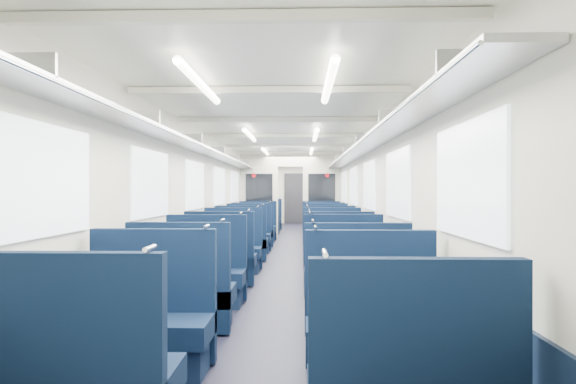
% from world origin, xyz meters
% --- Properties ---
extents(floor, '(2.80, 18.00, 0.01)m').
position_xyz_m(floor, '(0.00, 0.00, 0.00)').
color(floor, black).
rests_on(floor, ground).
extents(ceiling, '(2.80, 18.00, 0.01)m').
position_xyz_m(ceiling, '(0.00, 0.00, 2.35)').
color(ceiling, silver).
rests_on(ceiling, wall_left).
extents(wall_left, '(0.02, 18.00, 2.35)m').
position_xyz_m(wall_left, '(-1.40, 0.00, 1.18)').
color(wall_left, beige).
rests_on(wall_left, floor).
extents(dado_left, '(0.03, 17.90, 0.70)m').
position_xyz_m(dado_left, '(-1.39, 0.00, 0.35)').
color(dado_left, black).
rests_on(dado_left, floor).
extents(wall_right, '(0.02, 18.00, 2.35)m').
position_xyz_m(wall_right, '(1.40, 0.00, 1.18)').
color(wall_right, beige).
rests_on(wall_right, floor).
extents(dado_right, '(0.03, 17.90, 0.70)m').
position_xyz_m(dado_right, '(1.39, 0.00, 0.35)').
color(dado_right, black).
rests_on(dado_right, floor).
extents(wall_far, '(2.80, 0.02, 2.35)m').
position_xyz_m(wall_far, '(0.00, 9.00, 1.18)').
color(wall_far, beige).
rests_on(wall_far, floor).
extents(luggage_rack_left, '(0.36, 17.40, 0.18)m').
position_xyz_m(luggage_rack_left, '(-1.21, 0.00, 1.97)').
color(luggage_rack_left, '#B2B5BA').
rests_on(luggage_rack_left, wall_left).
extents(luggage_rack_right, '(0.36, 17.40, 0.18)m').
position_xyz_m(luggage_rack_right, '(1.21, 0.00, 1.97)').
color(luggage_rack_right, '#B2B5BA').
rests_on(luggage_rack_right, wall_right).
extents(windows, '(2.78, 15.60, 0.75)m').
position_xyz_m(windows, '(0.00, -0.46, 1.42)').
color(windows, white).
rests_on(windows, wall_left).
extents(ceiling_fittings, '(2.70, 16.06, 0.11)m').
position_xyz_m(ceiling_fittings, '(0.00, -0.26, 2.29)').
color(ceiling_fittings, beige).
rests_on(ceiling_fittings, ceiling).
extents(end_door, '(0.75, 0.06, 2.00)m').
position_xyz_m(end_door, '(0.00, 8.94, 1.00)').
color(end_door, black).
rests_on(end_door, floor).
extents(bulkhead, '(2.80, 0.10, 2.35)m').
position_xyz_m(bulkhead, '(-0.00, 3.10, 1.23)').
color(bulkhead, beige).
rests_on(bulkhead, floor).
extents(seat_2, '(0.97, 0.53, 1.09)m').
position_xyz_m(seat_2, '(-0.83, -7.06, 0.33)').
color(seat_2, '#0B1B35').
rests_on(seat_2, floor).
extents(seat_3, '(0.97, 0.53, 1.09)m').
position_xyz_m(seat_3, '(0.83, -7.14, 0.33)').
color(seat_3, '#0B1B35').
rests_on(seat_3, floor).
extents(seat_4, '(0.97, 0.53, 1.09)m').
position_xyz_m(seat_4, '(-0.83, -6.03, 0.33)').
color(seat_4, '#0B1B35').
rests_on(seat_4, floor).
extents(seat_5, '(0.97, 0.53, 1.09)m').
position_xyz_m(seat_5, '(0.83, -6.07, 0.33)').
color(seat_5, '#0B1B35').
rests_on(seat_5, floor).
extents(seat_6, '(0.97, 0.53, 1.09)m').
position_xyz_m(seat_6, '(-0.83, -4.93, 0.33)').
color(seat_6, '#0B1B35').
rests_on(seat_6, floor).
extents(seat_7, '(0.97, 0.53, 1.09)m').
position_xyz_m(seat_7, '(0.83, -4.76, 0.33)').
color(seat_7, '#0B1B35').
rests_on(seat_7, floor).
extents(seat_8, '(0.97, 0.53, 1.09)m').
position_xyz_m(seat_8, '(-0.83, -3.76, 0.33)').
color(seat_8, '#0B1B35').
rests_on(seat_8, floor).
extents(seat_9, '(0.97, 0.53, 1.09)m').
position_xyz_m(seat_9, '(0.83, -3.78, 0.33)').
color(seat_9, '#0B1B35').
rests_on(seat_9, floor).
extents(seat_10, '(0.97, 0.53, 1.09)m').
position_xyz_m(seat_10, '(-0.83, -2.62, 0.33)').
color(seat_10, '#0B1B35').
rests_on(seat_10, floor).
extents(seat_11, '(0.97, 0.53, 1.09)m').
position_xyz_m(seat_11, '(0.83, -2.51, 0.33)').
color(seat_11, '#0B1B35').
rests_on(seat_11, floor).
extents(seat_12, '(0.97, 0.53, 1.09)m').
position_xyz_m(seat_12, '(-0.83, -1.36, 0.33)').
color(seat_12, '#0B1B35').
rests_on(seat_12, floor).
extents(seat_13, '(0.97, 0.53, 1.09)m').
position_xyz_m(seat_13, '(0.83, -1.38, 0.33)').
color(seat_13, '#0B1B35').
rests_on(seat_13, floor).
extents(seat_14, '(0.97, 0.53, 1.09)m').
position_xyz_m(seat_14, '(-0.83, -0.17, 0.33)').
color(seat_14, '#0B1B35').
rests_on(seat_14, floor).
extents(seat_15, '(0.97, 0.53, 1.09)m').
position_xyz_m(seat_15, '(0.83, -0.15, 0.33)').
color(seat_15, '#0B1B35').
rests_on(seat_15, floor).
extents(seat_16, '(0.97, 0.53, 1.09)m').
position_xyz_m(seat_16, '(-0.83, 0.84, 0.33)').
color(seat_16, '#0B1B35').
rests_on(seat_16, floor).
extents(seat_17, '(0.97, 0.53, 1.09)m').
position_xyz_m(seat_17, '(0.83, 0.83, 0.33)').
color(seat_17, '#0B1B35').
rests_on(seat_17, floor).
extents(seat_18, '(0.97, 0.53, 1.09)m').
position_xyz_m(seat_18, '(-0.83, 2.05, 0.33)').
color(seat_18, '#0B1B35').
rests_on(seat_18, floor).
extents(seat_19, '(0.97, 0.53, 1.09)m').
position_xyz_m(seat_19, '(0.83, 2.01, 0.33)').
color(seat_19, '#0B1B35').
rests_on(seat_19, floor).
extents(seat_20, '(0.97, 0.53, 1.09)m').
position_xyz_m(seat_20, '(-0.83, 4.13, 0.33)').
color(seat_20, '#0B1B35').
rests_on(seat_20, floor).
extents(seat_21, '(0.97, 0.53, 1.09)m').
position_xyz_m(seat_21, '(0.83, 4.20, 0.33)').
color(seat_21, '#0B1B35').
rests_on(seat_21, floor).
extents(seat_22, '(0.97, 0.53, 1.09)m').
position_xyz_m(seat_22, '(-0.83, 5.39, 0.33)').
color(seat_22, '#0B1B35').
rests_on(seat_22, floor).
extents(seat_23, '(0.97, 0.53, 1.09)m').
position_xyz_m(seat_23, '(0.83, 5.32, 0.33)').
color(seat_23, '#0B1B35').
rests_on(seat_23, floor).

